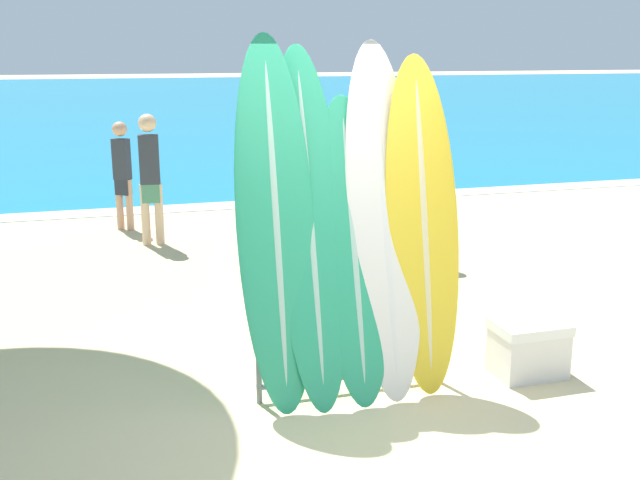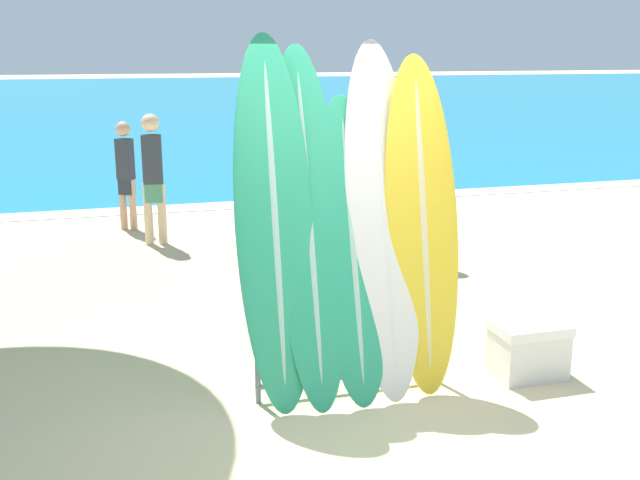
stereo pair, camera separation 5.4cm
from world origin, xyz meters
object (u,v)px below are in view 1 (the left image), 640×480
(surfboard_slot_4, at_px, (423,226))
(surfboard_slot_0, at_px, (276,225))
(surfboard_rack, at_px, (351,328))
(surfboard_slot_2, at_px, (353,250))
(person_near_water, at_px, (410,183))
(person_mid_beach, at_px, (122,172))
(cooler_box, at_px, (528,348))
(surfboard_slot_3, at_px, (384,220))
(person_far_left, at_px, (150,175))
(surfboard_slot_1, at_px, (310,227))

(surfboard_slot_4, bearing_deg, surfboard_slot_0, 178.41)
(surfboard_rack, bearing_deg, surfboard_slot_2, 46.55)
(surfboard_slot_0, distance_m, surfboard_slot_4, 1.09)
(surfboard_slot_4, relative_size, person_near_water, 1.44)
(surfboard_slot_0, relative_size, person_near_water, 1.52)
(surfboard_slot_2, relative_size, person_mid_beach, 1.42)
(cooler_box, bearing_deg, surfboard_slot_4, 171.34)
(surfboard_rack, xyz_separation_m, surfboard_slot_2, (0.02, 0.02, 0.58))
(person_near_water, bearing_deg, surfboard_slot_4, -55.53)
(surfboard_slot_3, height_order, person_far_left, surfboard_slot_3)
(surfboard_slot_2, distance_m, person_mid_beach, 5.93)
(surfboard_slot_0, xyz_separation_m, person_mid_beach, (-0.86, 5.72, -0.47))
(surfboard_slot_1, distance_m, surfboard_slot_3, 0.55)
(surfboard_rack, height_order, surfboard_slot_2, surfboard_slot_2)
(surfboard_slot_4, bearing_deg, surfboard_rack, -177.40)
(person_near_water, xyz_separation_m, person_far_left, (-2.92, 1.57, -0.01))
(person_mid_beach, bearing_deg, person_far_left, -37.89)
(surfboard_rack, relative_size, person_far_left, 0.84)
(surfboard_slot_4, xyz_separation_m, person_mid_beach, (-1.95, 5.75, -0.39))
(person_near_water, bearing_deg, person_mid_beach, -161.72)
(surfboard_slot_2, distance_m, surfboard_slot_4, 0.55)
(surfboard_slot_2, relative_size, surfboard_slot_3, 0.85)
(surfboard_slot_3, height_order, person_mid_beach, surfboard_slot_3)
(surfboard_slot_0, height_order, surfboard_slot_2, surfboard_slot_0)
(surfboard_slot_3, distance_m, surfboard_slot_4, 0.29)
(person_near_water, height_order, person_mid_beach, person_near_water)
(cooler_box, bearing_deg, surfboard_slot_3, 171.67)
(surfboard_slot_0, height_order, person_far_left, surfboard_slot_0)
(person_far_left, bearing_deg, surfboard_rack, -69.57)
(surfboard_slot_4, bearing_deg, surfboard_slot_2, -179.42)
(person_far_left, distance_m, cooler_box, 5.57)
(person_mid_beach, bearing_deg, surfboard_slot_1, -45.33)
(person_mid_beach, xyz_separation_m, person_far_left, (0.32, -0.95, 0.09))
(surfboard_slot_2, bearing_deg, person_mid_beach, 103.82)
(surfboard_slot_2, bearing_deg, cooler_box, -5.17)
(surfboard_slot_1, bearing_deg, surfboard_slot_0, -176.49)
(person_near_water, bearing_deg, surfboard_slot_2, -63.14)
(surfboard_rack, height_order, surfboard_slot_1, surfboard_slot_1)
(cooler_box, bearing_deg, person_far_left, 116.85)
(surfboard_slot_0, bearing_deg, person_far_left, 96.51)
(surfboard_slot_3, bearing_deg, person_far_left, 105.77)
(surfboard_slot_1, relative_size, person_far_left, 1.49)
(surfboard_slot_2, xyz_separation_m, cooler_box, (1.40, -0.13, -0.86))
(surfboard_rack, relative_size, person_mid_beach, 0.93)
(surfboard_slot_0, relative_size, surfboard_slot_3, 1.02)
(surfboard_rack, relative_size, surfboard_slot_0, 0.55)
(surfboard_slot_3, bearing_deg, surfboard_rack, -166.86)
(surfboard_slot_0, xyz_separation_m, surfboard_slot_4, (1.09, -0.03, -0.07))
(surfboard_slot_3, bearing_deg, person_mid_beach, 106.22)
(surfboard_slot_1, bearing_deg, person_far_left, 99.51)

